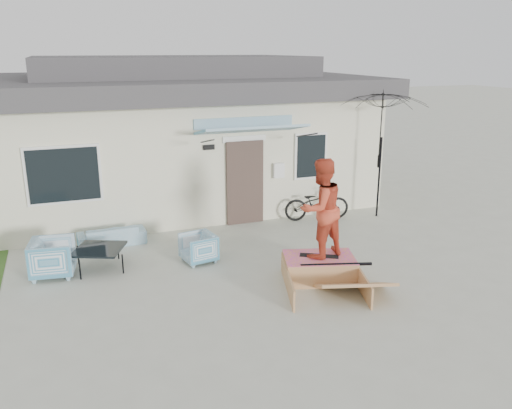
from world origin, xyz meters
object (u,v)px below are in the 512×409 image
object	(u,v)px
armchair_left	(53,256)
skateboard	(319,255)
coffee_table	(100,258)
skater	(321,207)
armchair_right	(198,246)
bicycle	(317,199)
patio_umbrella	(381,151)
loveseat	(111,232)
skate_ramp	(319,268)

from	to	relation	value
armchair_left	skateboard	world-z (taller)	armchair_left
coffee_table	skater	xyz separation A→B (m)	(3.91, -1.93, 1.21)
armchair_right	bicycle	size ratio (longest dim) A/B	0.39
skateboard	skater	xyz separation A→B (m)	(0.00, 0.00, 0.97)
patio_umbrella	skater	bearing A→B (deg)	-137.46
armchair_left	coffee_table	bearing A→B (deg)	-80.84
coffee_table	skateboard	distance (m)	4.36
armchair_left	patio_umbrella	distance (m)	8.18
patio_umbrella	skateboard	xyz separation A→B (m)	(-3.23, -2.96, -1.28)
armchair_left	skater	size ratio (longest dim) A/B	0.43
loveseat	patio_umbrella	size ratio (longest dim) A/B	0.62
armchair_left	skate_ramp	world-z (taller)	armchair_left
armchair_right	coffee_table	world-z (taller)	armchair_right
coffee_table	skate_ramp	distance (m)	4.37
armchair_left	skater	distance (m)	5.24
armchair_left	armchair_right	world-z (taller)	armchair_left
patio_umbrella	skater	size ratio (longest dim) A/B	1.27
patio_umbrella	skate_ramp	bearing A→B (deg)	-137.17
coffee_table	skate_ramp	bearing A→B (deg)	-26.88
armchair_left	bicycle	xyz separation A→B (m)	(6.37, 1.34, 0.13)
coffee_table	loveseat	bearing A→B (deg)	74.73
armchair_left	patio_umbrella	size ratio (longest dim) A/B	0.34
skate_ramp	skater	size ratio (longest dim) A/B	0.94
loveseat	skateboard	size ratio (longest dim) A/B	2.01
armchair_right	patio_umbrella	world-z (taller)	patio_umbrella
skate_ramp	bicycle	bearing A→B (deg)	80.52
loveseat	skater	world-z (taller)	skater
armchair_left	armchair_right	bearing A→B (deg)	-88.41
coffee_table	patio_umbrella	distance (m)	7.37
armchair_left	skater	world-z (taller)	skater
armchair_left	skater	bearing A→B (deg)	-103.95
loveseat	bicycle	bearing A→B (deg)	177.47
loveseat	skater	bearing A→B (deg)	134.90
bicycle	patio_umbrella	distance (m)	2.05
armchair_left	skate_ramp	size ratio (longest dim) A/B	0.46
bicycle	skate_ramp	size ratio (longest dim) A/B	0.96
coffee_table	skateboard	world-z (taller)	skateboard
armchair_left	skate_ramp	distance (m)	5.15
bicycle	patio_umbrella	size ratio (longest dim) A/B	0.71
skateboard	armchair_left	bearing A→B (deg)	-172.05
loveseat	skate_ramp	bearing A→B (deg)	134.43
coffee_table	skateboard	xyz separation A→B (m)	(3.91, -1.93, 0.24)
skate_ramp	patio_umbrella	bearing A→B (deg)	59.43
armchair_right	skater	size ratio (longest dim) A/B	0.35
coffee_table	patio_umbrella	world-z (taller)	patio_umbrella
armchair_right	skate_ramp	world-z (taller)	armchair_right
armchair_left	patio_umbrella	world-z (taller)	patio_umbrella
skateboard	skater	world-z (taller)	skater
coffee_table	bicycle	xyz separation A→B (m)	(5.51, 1.32, 0.32)
armchair_right	skate_ramp	distance (m)	2.55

